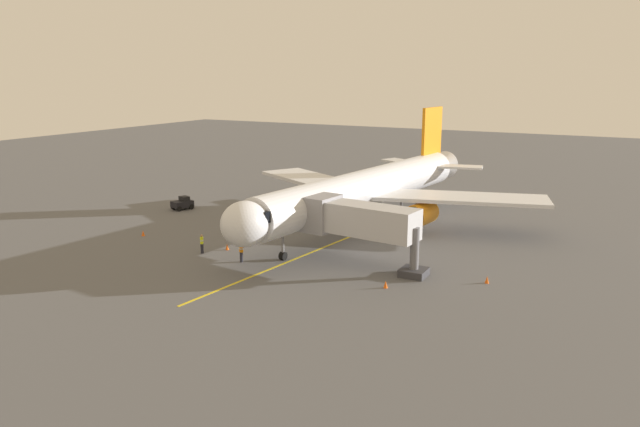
{
  "coord_description": "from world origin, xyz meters",
  "views": [
    {
      "loc": [
        -23.51,
        56.75,
        15.51
      ],
      "look_at": [
        2.03,
        8.98,
        3.0
      ],
      "focal_mm": 34.33,
      "sensor_mm": 36.0,
      "label": 1
    }
  ],
  "objects_px": {
    "ground_crew_marshaller": "(202,244)",
    "safety_cone_wing_starboard": "(386,284)",
    "airplane": "(367,189)",
    "safety_cone_nose_right": "(227,247)",
    "tug_near_nose": "(183,203)",
    "safety_cone_nose_left": "(487,280)",
    "jet_bridge": "(353,220)",
    "ground_crew_wing_walker": "(241,252)",
    "safety_cone_wing_port": "(143,233)"
  },
  "relations": [
    {
      "from": "ground_crew_marshaller",
      "to": "safety_cone_wing_starboard",
      "type": "distance_m",
      "value": 17.63
    },
    {
      "from": "airplane",
      "to": "safety_cone_nose_right",
      "type": "distance_m",
      "value": 15.91
    },
    {
      "from": "tug_near_nose",
      "to": "safety_cone_nose_left",
      "type": "distance_m",
      "value": 38.36
    },
    {
      "from": "ground_crew_marshaller",
      "to": "safety_cone_nose_left",
      "type": "bearing_deg",
      "value": -170.72
    },
    {
      "from": "safety_cone_nose_left",
      "to": "safety_cone_wing_starboard",
      "type": "distance_m",
      "value": 7.83
    },
    {
      "from": "tug_near_nose",
      "to": "safety_cone_nose_left",
      "type": "bearing_deg",
      "value": 166.28
    },
    {
      "from": "safety_cone_nose_right",
      "to": "airplane",
      "type": "bearing_deg",
      "value": -119.4
    },
    {
      "from": "safety_cone_nose_right",
      "to": "safety_cone_wing_starboard",
      "type": "xyz_separation_m",
      "value": [
        -16.31,
        2.57,
        0.0
      ]
    },
    {
      "from": "jet_bridge",
      "to": "safety_cone_nose_right",
      "type": "height_order",
      "value": "jet_bridge"
    },
    {
      "from": "jet_bridge",
      "to": "tug_near_nose",
      "type": "relative_size",
      "value": 4.3
    },
    {
      "from": "safety_cone_nose_right",
      "to": "jet_bridge",
      "type": "bearing_deg",
      "value": -171.91
    },
    {
      "from": "jet_bridge",
      "to": "ground_crew_marshaller",
      "type": "distance_m",
      "value": 13.7
    },
    {
      "from": "ground_crew_marshaller",
      "to": "ground_crew_wing_walker",
      "type": "bearing_deg",
      "value": 173.98
    },
    {
      "from": "airplane",
      "to": "jet_bridge",
      "type": "bearing_deg",
      "value": 108.78
    },
    {
      "from": "jet_bridge",
      "to": "ground_crew_wing_walker",
      "type": "height_order",
      "value": "jet_bridge"
    },
    {
      "from": "airplane",
      "to": "safety_cone_wing_starboard",
      "type": "relative_size",
      "value": 73.34
    },
    {
      "from": "safety_cone_nose_left",
      "to": "airplane",
      "type": "bearing_deg",
      "value": -37.26
    },
    {
      "from": "safety_cone_nose_right",
      "to": "ground_crew_marshaller",
      "type": "bearing_deg",
      "value": 55.41
    },
    {
      "from": "ground_crew_wing_walker",
      "to": "tug_near_nose",
      "type": "distance_m",
      "value": 22.37
    },
    {
      "from": "airplane",
      "to": "tug_near_nose",
      "type": "relative_size",
      "value": 15.07
    },
    {
      "from": "jet_bridge",
      "to": "safety_cone_wing_starboard",
      "type": "relative_size",
      "value": 20.94
    },
    {
      "from": "ground_crew_marshaller",
      "to": "safety_cone_nose_left",
      "type": "xyz_separation_m",
      "value": [
        -23.96,
        -3.92,
        -0.61
      ]
    },
    {
      "from": "safety_cone_nose_left",
      "to": "safety_cone_nose_right",
      "type": "relative_size",
      "value": 1.0
    },
    {
      "from": "tug_near_nose",
      "to": "airplane",
      "type": "bearing_deg",
      "value": -173.93
    },
    {
      "from": "ground_crew_marshaller",
      "to": "ground_crew_wing_walker",
      "type": "relative_size",
      "value": 1.0
    },
    {
      "from": "ground_crew_wing_walker",
      "to": "safety_cone_wing_port",
      "type": "distance_m",
      "value": 13.57
    },
    {
      "from": "ground_crew_wing_walker",
      "to": "tug_near_nose",
      "type": "bearing_deg",
      "value": -37.1
    },
    {
      "from": "jet_bridge",
      "to": "safety_cone_nose_left",
      "type": "bearing_deg",
      "value": -178.08
    },
    {
      "from": "ground_crew_marshaller",
      "to": "safety_cone_nose_left",
      "type": "height_order",
      "value": "ground_crew_marshaller"
    },
    {
      "from": "jet_bridge",
      "to": "ground_crew_marshaller",
      "type": "relative_size",
      "value": 6.73
    },
    {
      "from": "ground_crew_marshaller",
      "to": "safety_cone_nose_right",
      "type": "height_order",
      "value": "ground_crew_marshaller"
    },
    {
      "from": "airplane",
      "to": "tug_near_nose",
      "type": "bearing_deg",
      "value": 6.07
    },
    {
      "from": "jet_bridge",
      "to": "ground_crew_wing_walker",
      "type": "xyz_separation_m",
      "value": [
        8.39,
        4.02,
        -2.88
      ]
    },
    {
      "from": "ground_crew_wing_walker",
      "to": "safety_cone_nose_left",
      "type": "bearing_deg",
      "value": -167.26
    },
    {
      "from": "ground_crew_wing_walker",
      "to": "safety_cone_wing_starboard",
      "type": "relative_size",
      "value": 3.11
    },
    {
      "from": "ground_crew_marshaller",
      "to": "safety_cone_wing_port",
      "type": "height_order",
      "value": "ground_crew_marshaller"
    },
    {
      "from": "airplane",
      "to": "safety_cone_nose_left",
      "type": "height_order",
      "value": "airplane"
    },
    {
      "from": "safety_cone_wing_port",
      "to": "ground_crew_wing_walker",
      "type": "bearing_deg",
      "value": 169.75
    },
    {
      "from": "ground_crew_marshaller",
      "to": "safety_cone_wing_port",
      "type": "relative_size",
      "value": 3.11
    },
    {
      "from": "ground_crew_marshaller",
      "to": "airplane",
      "type": "bearing_deg",
      "value": -120.07
    },
    {
      "from": "tug_near_nose",
      "to": "ground_crew_wing_walker",
      "type": "bearing_deg",
      "value": 142.9
    },
    {
      "from": "ground_crew_marshaller",
      "to": "tug_near_nose",
      "type": "xyz_separation_m",
      "value": [
        13.3,
        -13.01,
        -0.18
      ]
    },
    {
      "from": "jet_bridge",
      "to": "safety_cone_nose_left",
      "type": "xyz_separation_m",
      "value": [
        -11.04,
        -0.37,
        -3.49
      ]
    },
    {
      "from": "jet_bridge",
      "to": "safety_cone_wing_port",
      "type": "relative_size",
      "value": 20.94
    },
    {
      "from": "safety_cone_wing_port",
      "to": "safety_cone_nose_right",
      "type": "bearing_deg",
      "value": 179.77
    },
    {
      "from": "jet_bridge",
      "to": "ground_crew_wing_walker",
      "type": "distance_m",
      "value": 9.73
    },
    {
      "from": "ground_crew_wing_walker",
      "to": "safety_cone_wing_starboard",
      "type": "bearing_deg",
      "value": 179.15
    },
    {
      "from": "jet_bridge",
      "to": "safety_cone_nose_left",
      "type": "distance_m",
      "value": 11.58
    },
    {
      "from": "airplane",
      "to": "ground_crew_marshaller",
      "type": "relative_size",
      "value": 23.59
    },
    {
      "from": "safety_cone_wing_starboard",
      "to": "jet_bridge",
      "type": "bearing_deg",
      "value": -41.96
    }
  ]
}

